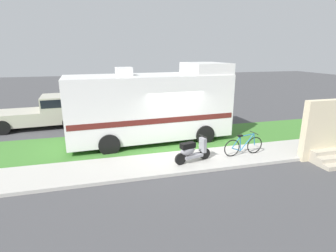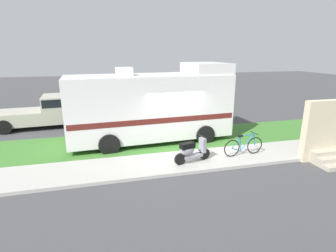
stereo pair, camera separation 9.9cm
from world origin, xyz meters
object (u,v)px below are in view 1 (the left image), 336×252
Objects in this scene: motorhome_rv at (152,105)px; bottle_spare at (307,142)px; bicycle at (243,146)px; bottle_green at (314,146)px; scooter at (192,151)px; pickup_truck_near at (49,110)px.

motorhome_rv is 31.98× the size of bottle_spare.
bicycle reaches higher than bottle_green.
scooter reaches higher than bicycle.
bottle_spare is (0.16, 0.54, -0.03)m from bottle_green.
scooter is at bearing -176.14° from bicycle.
bicycle is at bearing -43.94° from motorhome_rv.
pickup_truck_near is at bearing 141.79° from motorhome_rv.
pickup_truck_near is 23.52× the size of bottle_spare.
motorhome_rv is 4.53m from bicycle.
scooter is at bearing -74.71° from motorhome_rv.
pickup_truck_near is at bearing 148.15° from bottle_green.
motorhome_rv is 4.29× the size of bicycle.
bicycle is 3.35m from bottle_green.
bottle_green reaches higher than bottle_spare.
motorhome_rv is at bearing 153.93° from bottle_green.
bicycle is 10.91m from pickup_truck_near.
scooter is 9.42m from pickup_truck_near.
pickup_truck_near is at bearing 150.44° from bottle_spare.
scooter is 0.27× the size of pickup_truck_near.
bottle_spare is (6.63, -2.63, -1.52)m from motorhome_rv.
motorhome_rv is 7.29m from bottle_spare.
motorhome_rv reaches higher than pickup_truck_near.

